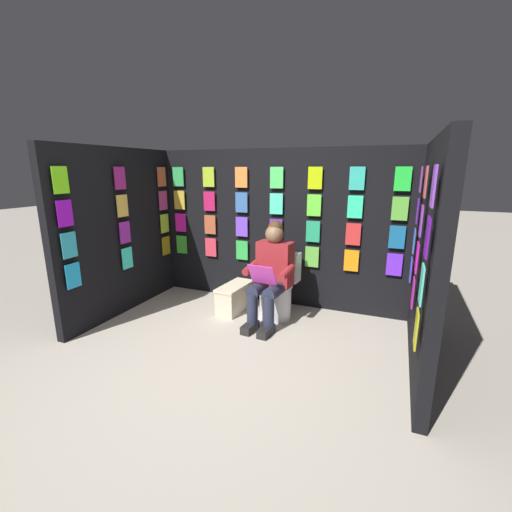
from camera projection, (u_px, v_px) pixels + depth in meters
The scene contains 7 objects.
ground_plane at pixel (203, 379), 2.97m from camera, with size 30.00×30.00×0.00m, color #B2A899.
display_wall_back at pixel (278, 228), 4.50m from camera, with size 3.40×0.14×2.01m.
display_wall_left at pixel (427, 259), 2.97m from camera, with size 0.14×1.93×2.01m.
display_wall_right at pixel (119, 232), 4.22m from camera, with size 0.14×1.93×2.01m.
toilet at pixel (278, 290), 4.20m from camera, with size 0.42×0.57×0.77m.
person_reading at pixel (271, 273), 3.93m from camera, with size 0.55×0.71×1.19m.
comic_longbox_near at pixel (235, 297), 4.39m from camera, with size 0.31×0.61×0.34m.
Camera 1 is at (-1.42, 2.26, 1.75)m, focal length 24.26 mm.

